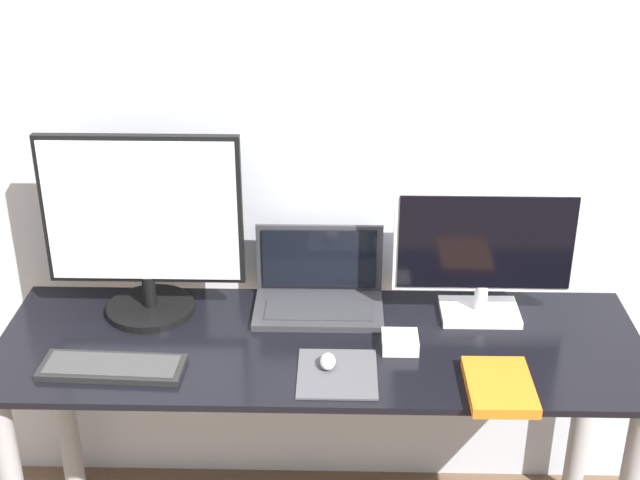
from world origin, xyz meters
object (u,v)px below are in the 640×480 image
at_px(mouse, 328,361).
at_px(power_brick, 400,342).
at_px(monitor_left, 143,227).
at_px(laptop, 319,288).
at_px(keyboard, 112,367).
at_px(book, 500,386).
at_px(monitor_right, 485,252).

distance_m(mouse, power_brick, 0.21).
height_order(monitor_left, laptop, monitor_left).
bearing_deg(laptop, mouse, -84.50).
relative_size(keyboard, power_brick, 3.88).
xyz_separation_m(monitor_left, book, (0.91, -0.36, -0.25)).
relative_size(monitor_left, laptop, 1.50).
bearing_deg(book, monitor_left, 158.47).
distance_m(monitor_right, keyboard, 1.01).
bearing_deg(monitor_left, book, -21.53).
relative_size(laptop, book, 1.60).
bearing_deg(mouse, monitor_left, 151.31).
relative_size(monitor_left, keyboard, 1.47).
bearing_deg(laptop, keyboard, -146.60).
height_order(keyboard, mouse, mouse).
height_order(monitor_left, power_brick, monitor_left).
bearing_deg(monitor_right, book, -90.19).
distance_m(monitor_left, monitor_right, 0.91).
height_order(book, power_brick, power_brick).
relative_size(monitor_left, mouse, 8.44).
relative_size(monitor_right, power_brick, 5.23).
relative_size(laptop, mouse, 5.64).
bearing_deg(keyboard, mouse, 2.22).
distance_m(laptop, keyboard, 0.61).
bearing_deg(monitor_left, monitor_right, 0.01).
distance_m(keyboard, power_brick, 0.73).
bearing_deg(book, mouse, 168.09).
xyz_separation_m(monitor_left, monitor_right, (0.91, 0.00, -0.06)).
xyz_separation_m(laptop, mouse, (0.03, -0.31, -0.03)).
relative_size(monitor_right, keyboard, 1.35).
xyz_separation_m(monitor_left, laptop, (0.47, 0.04, -0.20)).
relative_size(laptop, power_brick, 3.82).
distance_m(mouse, book, 0.42).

